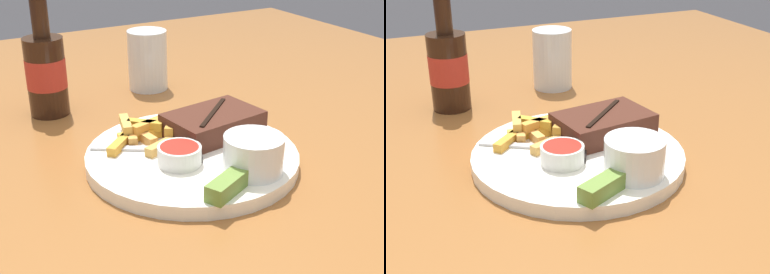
# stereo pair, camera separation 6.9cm
# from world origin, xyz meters

# --- Properties ---
(dining_table) EXTENTS (1.47, 1.59, 0.76)m
(dining_table) POSITION_xyz_m (0.00, 0.00, 0.71)
(dining_table) COLOR #935B2D
(dining_table) RESTS_ON ground_plane
(dinner_plate) EXTENTS (0.28, 0.28, 0.02)m
(dinner_plate) POSITION_xyz_m (0.00, 0.00, 0.77)
(dinner_plate) COLOR white
(dinner_plate) RESTS_ON dining_table
(steak_portion) EXTENTS (0.14, 0.10, 0.03)m
(steak_portion) POSITION_xyz_m (0.05, 0.03, 0.80)
(steak_portion) COLOR #472319
(steak_portion) RESTS_ON dinner_plate
(fries_pile) EXTENTS (0.12, 0.11, 0.02)m
(fries_pile) POSITION_xyz_m (-0.04, 0.07, 0.79)
(fries_pile) COLOR gold
(fries_pile) RESTS_ON dinner_plate
(coleslaw_cup) EXTENTS (0.07, 0.07, 0.05)m
(coleslaw_cup) POSITION_xyz_m (0.04, -0.08, 0.81)
(coleslaw_cup) COLOR white
(coleslaw_cup) RESTS_ON dinner_plate
(dipping_sauce_cup) EXTENTS (0.05, 0.05, 0.02)m
(dipping_sauce_cup) POSITION_xyz_m (-0.03, -0.02, 0.80)
(dipping_sauce_cup) COLOR silver
(dipping_sauce_cup) RESTS_ON dinner_plate
(pickle_spear) EXTENTS (0.07, 0.05, 0.02)m
(pickle_spear) POSITION_xyz_m (-0.02, -0.11, 0.79)
(pickle_spear) COLOR olive
(pickle_spear) RESTS_ON dinner_plate
(fork_utensil) EXTENTS (0.12, 0.08, 0.00)m
(fork_utensil) POSITION_xyz_m (-0.06, 0.04, 0.78)
(fork_utensil) COLOR #B7B7BC
(fork_utensil) RESTS_ON dinner_plate
(knife_utensil) EXTENTS (0.09, 0.15, 0.01)m
(knife_utensil) POSITION_xyz_m (0.02, 0.02, 0.79)
(knife_utensil) COLOR #B7B7BC
(knife_utensil) RESTS_ON dinner_plate
(beer_bottle) EXTENTS (0.06, 0.06, 0.20)m
(beer_bottle) POSITION_xyz_m (-0.11, 0.27, 0.84)
(beer_bottle) COLOR black
(beer_bottle) RESTS_ON dining_table
(drinking_glass) EXTENTS (0.07, 0.07, 0.11)m
(drinking_glass) POSITION_xyz_m (0.08, 0.30, 0.82)
(drinking_glass) COLOR silver
(drinking_glass) RESTS_ON dining_table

